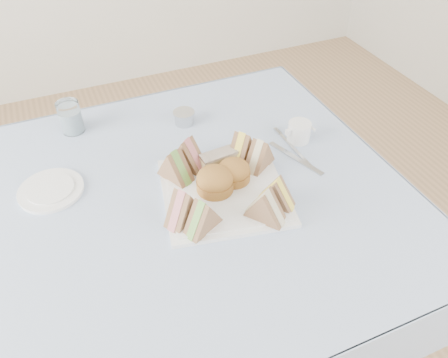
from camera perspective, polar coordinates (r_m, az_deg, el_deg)
name	(u,v)px	position (r m, az deg, el deg)	size (l,w,h in m)	color
floor	(209,335)	(1.73, -1.91, -19.67)	(4.00, 4.00, 0.00)	#9E7751
table	(207,276)	(1.41, -2.26, -12.53)	(0.90, 0.90, 0.74)	brown
tablecloth	(203,190)	(1.13, -2.75, -1.51)	(1.02, 1.02, 0.01)	#B7D0F8
serving_plate	(224,192)	(1.11, 0.00, -1.68)	(0.31, 0.31, 0.01)	white
sandwich_fl_a	(183,205)	(1.01, -5.35, -3.36)	(0.10, 0.05, 0.09)	brown
sandwich_fl_b	(203,215)	(0.99, -2.80, -4.68)	(0.10, 0.04, 0.08)	brown
sandwich_fr_a	(276,192)	(1.05, 6.86, -1.64)	(0.09, 0.04, 0.08)	brown
sandwich_fr_b	(265,205)	(1.02, 5.44, -3.34)	(0.10, 0.05, 0.09)	brown
sandwich_bl_a	(175,165)	(1.12, -6.44, 1.89)	(0.10, 0.05, 0.09)	brown
sandwich_bl_b	(188,153)	(1.16, -4.78, 3.43)	(0.10, 0.05, 0.09)	brown
sandwich_br_a	(260,153)	(1.16, 4.69, 3.38)	(0.10, 0.05, 0.09)	brown
sandwich_br_b	(242,146)	(1.18, 2.36, 4.33)	(0.10, 0.05, 0.09)	brown
scone_left	(215,181)	(1.09, -1.19, -0.21)	(0.09, 0.09, 0.06)	#A26430
scone_right	(234,172)	(1.12, 1.29, 0.98)	(0.09, 0.09, 0.06)	#A26430
pastry_slice	(219,160)	(1.16, -0.71, 2.51)	(0.10, 0.04, 0.05)	#D6B972
side_plate	(51,190)	(1.21, -21.67, -1.36)	(0.17, 0.17, 0.01)	white
water_glass	(70,117)	(1.38, -19.43, 7.64)	(0.07, 0.07, 0.10)	white
tea_strainer	(184,118)	(1.36, -5.23, 7.93)	(0.07, 0.07, 0.04)	#B9B9B9
knife	(296,158)	(1.24, 9.32, 2.72)	(0.02, 0.19, 0.00)	#B9B9B9
fork	(295,150)	(1.27, 9.26, 3.79)	(0.01, 0.17, 0.00)	#B9B9B9
creamer_jug	(299,132)	(1.29, 9.77, 6.11)	(0.07, 0.07, 0.06)	white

